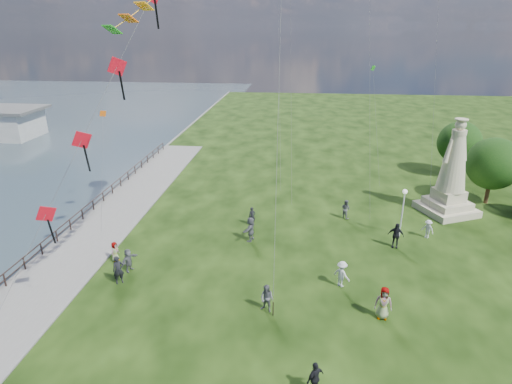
# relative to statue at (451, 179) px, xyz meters

# --- Properties ---
(waterfront) EXTENTS (200.00, 200.00, 1.51)m
(waterfront) POSITION_rel_statue_xyz_m (-29.86, -10.00, -3.19)
(waterfront) COLOR #2D3B44
(waterfront) RESTS_ON ground
(statue) EXTENTS (5.38, 5.38, 8.28)m
(statue) POSITION_rel_statue_xyz_m (0.00, 0.00, 0.00)
(statue) COLOR beige
(statue) RESTS_ON ground
(lamppost) EXTENTS (0.36, 0.36, 3.90)m
(lamppost) POSITION_rel_statue_xyz_m (-5.02, -5.18, -0.31)
(lamppost) COLOR silver
(lamppost) RESTS_ON ground
(tree_row) EXTENTS (7.84, 15.29, 6.14)m
(tree_row) POSITION_rel_statue_xyz_m (4.76, 5.14, 0.45)
(tree_row) COLOR #382314
(tree_row) RESTS_ON ground
(person_0) EXTENTS (0.81, 0.76, 1.87)m
(person_0) POSITION_rel_statue_xyz_m (-24.05, -13.73, -2.19)
(person_0) COLOR black
(person_0) RESTS_ON ground
(person_1) EXTENTS (0.96, 0.79, 1.69)m
(person_1) POSITION_rel_statue_xyz_m (-14.50, -15.63, -2.28)
(person_1) COLOR #595960
(person_1) RESTS_ON ground
(person_2) EXTENTS (1.23, 1.17, 1.74)m
(person_2) POSITION_rel_statue_xyz_m (-10.08, -12.61, -2.26)
(person_2) COLOR silver
(person_2) RESTS_ON ground
(person_3) EXTENTS (1.05, 1.03, 1.66)m
(person_3) POSITION_rel_statue_xyz_m (-11.91, -21.24, -2.30)
(person_3) COLOR black
(person_3) RESTS_ON ground
(person_4) EXTENTS (1.00, 0.67, 1.94)m
(person_4) POSITION_rel_statue_xyz_m (-8.04, -15.54, -2.15)
(person_4) COLOR #595960
(person_4) RESTS_ON ground
(person_5) EXTENTS (1.07, 1.61, 1.60)m
(person_5) POSITION_rel_statue_xyz_m (-23.99, -12.25, -2.33)
(person_5) COLOR #595960
(person_5) RESTS_ON ground
(person_6) EXTENTS (0.66, 0.53, 1.55)m
(person_6) POSITION_rel_statue_xyz_m (-16.65, -4.38, -2.35)
(person_6) COLOR black
(person_6) RESTS_ON ground
(person_7) EXTENTS (0.91, 0.92, 1.65)m
(person_7) POSITION_rel_statue_xyz_m (-8.92, -2.16, -2.30)
(person_7) COLOR #595960
(person_7) RESTS_ON ground
(person_8) EXTENTS (1.04, 1.02, 1.49)m
(person_8) POSITION_rel_statue_xyz_m (-2.96, -5.21, -2.38)
(person_8) COLOR silver
(person_8) RESTS_ON ground
(person_9) EXTENTS (1.24, 0.84, 1.94)m
(person_9) POSITION_rel_statue_xyz_m (-5.73, -7.04, -2.16)
(person_9) COLOR black
(person_9) RESTS_ON ground
(person_10) EXTENTS (0.60, 0.79, 1.44)m
(person_10) POSITION_rel_statue_xyz_m (-25.42, -11.13, -2.40)
(person_10) COLOR #595960
(person_10) RESTS_ON ground
(person_11) EXTENTS (1.22, 1.91, 1.90)m
(person_11) POSITION_rel_statue_xyz_m (-16.45, -7.09, -2.17)
(person_11) COLOR #595960
(person_11) RESTS_ON ground
(red_kite_train) EXTENTS (9.40, 9.35, 20.81)m
(red_kite_train) POSITION_rel_statue_xyz_m (-22.54, -14.41, 9.73)
(red_kite_train) COLOR black
(red_kite_train) RESTS_ON ground
(small_kites) EXTENTS (27.95, 18.24, 24.67)m
(small_kites) POSITION_rel_statue_xyz_m (-11.95, 3.93, 11.49)
(small_kites) COLOR silver
(small_kites) RESTS_ON ground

